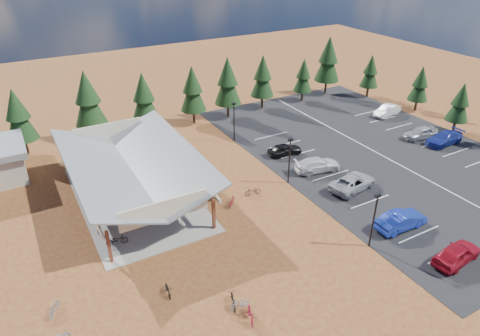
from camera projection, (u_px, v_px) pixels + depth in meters
ground at (257, 205)px, 41.81m from camera, size 140.00×140.00×0.00m
asphalt_lot at (375, 152)px, 52.00m from camera, size 27.00×44.00×0.04m
concrete_pad at (136, 198)px, 42.87m from camera, size 10.60×18.60×0.10m
bike_pavilion at (132, 164)px, 41.06m from camera, size 11.65×19.40×4.97m
lamp_post_0 at (374, 217)px, 34.86m from camera, size 0.50×0.25×5.14m
lamp_post_1 at (289, 158)px, 44.05m from camera, size 0.50×0.25×5.14m
lamp_post_2 at (234, 119)px, 53.23m from camera, size 0.50×0.25×5.14m
trash_bin_0 at (213, 196)px, 42.33m from camera, size 0.60×0.60×0.90m
trash_bin_1 at (204, 183)px, 44.63m from camera, size 0.60×0.60×0.90m
pine_1 at (18, 115)px, 49.09m from camera, size 3.52×3.52×8.20m
pine_2 at (88, 99)px, 52.19m from camera, size 3.94×3.94×9.18m
pine_3 at (144, 97)px, 54.25m from camera, size 3.57×3.57×8.31m
pine_4 at (193, 89)px, 57.47m from camera, size 3.49×3.49×8.14m
pine_5 at (228, 81)px, 59.31m from camera, size 3.75×3.75×8.73m
pine_6 at (263, 76)px, 62.80m from camera, size 3.46×3.46×8.05m
pine_7 at (303, 75)px, 65.91m from camera, size 2.89×2.89×6.73m
pine_8 at (328, 59)px, 68.20m from camera, size 4.03×4.03×9.38m
pine_11 at (460, 102)px, 55.33m from camera, size 2.90×2.90×6.75m
pine_12 at (420, 84)px, 62.24m from camera, size 2.89×2.89×6.72m
pine_13 at (370, 71)px, 67.87m from camera, size 2.90×2.90×6.75m
bike_0 at (117, 240)px, 36.10m from camera, size 1.92×0.96×0.97m
bike_1 at (101, 209)px, 40.08m from camera, size 1.62×0.47×0.97m
bike_2 at (124, 189)px, 43.28m from camera, size 1.85×0.70×0.96m
bike_3 at (97, 172)px, 46.44m from camera, size 1.61×0.60×0.95m
bike_4 at (164, 215)px, 39.34m from camera, size 1.74×0.91×0.87m
bike_5 at (165, 205)px, 40.72m from camera, size 1.55×0.60×0.91m
bike_6 at (134, 175)px, 45.78m from camera, size 1.84×1.14×0.91m
bike_7 at (149, 158)px, 49.35m from camera, size 1.60×0.64×0.93m
bike_8 at (168, 290)px, 31.26m from camera, size 0.76×1.67×0.85m
bike_9 at (54, 308)px, 29.65m from camera, size 1.28×1.56×0.95m
bike_11 at (250, 314)px, 29.10m from camera, size 1.08×1.87×1.09m
bike_12 at (233, 301)px, 30.27m from camera, size 1.16×1.88×0.93m
bike_13 at (240, 304)px, 30.04m from camera, size 1.55×0.59×0.91m
bike_15 at (232, 201)px, 41.52m from camera, size 1.53×1.53×1.01m
bike_16 at (253, 191)px, 43.18m from camera, size 1.80×0.75×0.92m
car_0 at (457, 254)px, 34.13m from camera, size 4.96×2.47×1.62m
car_1 at (401, 220)px, 38.07m from camera, size 5.04×1.86×1.65m
car_2 at (353, 182)px, 44.00m from camera, size 5.93×3.52×1.54m
car_3 at (317, 165)px, 47.39m from camera, size 5.54×3.06×1.52m
car_4 at (285, 149)px, 50.89m from camera, size 4.26×2.12×1.40m
car_7 at (445, 138)px, 53.50m from camera, size 5.45×2.36×1.56m
car_8 at (420, 133)px, 54.95m from camera, size 4.78×2.41×1.56m
car_9 at (387, 110)px, 61.90m from camera, size 4.94×2.52×1.55m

